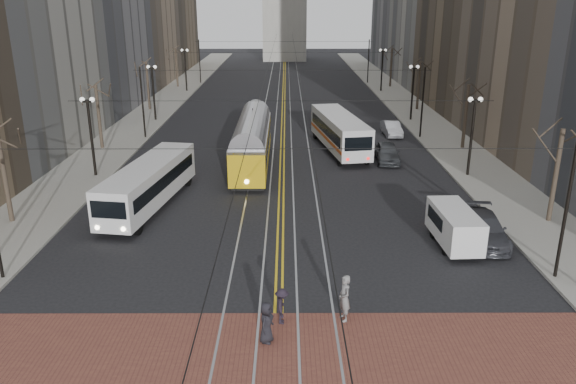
{
  "coord_description": "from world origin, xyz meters",
  "views": [
    {
      "loc": [
        0.34,
        -21.46,
        12.43
      ],
      "look_at": [
        0.42,
        5.84,
        3.0
      ],
      "focal_mm": 35.0,
      "sensor_mm": 36.0,
      "label": 1
    }
  ],
  "objects_px": {
    "pedestrian_b": "(344,298)",
    "pedestrian_d": "(282,306)",
    "pedestrian_a": "(267,322)",
    "sedan_silver": "(392,129)",
    "transit_bus": "(149,186)",
    "cargo_van": "(454,228)",
    "rear_bus": "(339,133)",
    "streetcar": "(252,146)",
    "sedan_parked": "(484,229)",
    "sedan_grey": "(387,152)"
  },
  "relations": [
    {
      "from": "sedan_grey",
      "to": "pedestrian_d",
      "type": "xyz_separation_m",
      "value": [
        -8.27,
        -23.72,
        0.0
      ]
    },
    {
      "from": "streetcar",
      "to": "sedan_parked",
      "type": "distance_m",
      "value": 19.64
    },
    {
      "from": "rear_bus",
      "to": "sedan_parked",
      "type": "height_order",
      "value": "rear_bus"
    },
    {
      "from": "pedestrian_a",
      "to": "pedestrian_b",
      "type": "relative_size",
      "value": 0.84
    },
    {
      "from": "rear_bus",
      "to": "sedan_grey",
      "type": "relative_size",
      "value": 2.58
    },
    {
      "from": "pedestrian_a",
      "to": "pedestrian_b",
      "type": "bearing_deg",
      "value": -44.29
    },
    {
      "from": "pedestrian_b",
      "to": "sedan_parked",
      "type": "bearing_deg",
      "value": 118.55
    },
    {
      "from": "transit_bus",
      "to": "streetcar",
      "type": "xyz_separation_m",
      "value": [
        5.91,
        9.05,
        0.2
      ]
    },
    {
      "from": "sedan_grey",
      "to": "sedan_silver",
      "type": "xyz_separation_m",
      "value": [
        1.98,
        9.1,
        -0.09
      ]
    },
    {
      "from": "sedan_parked",
      "to": "sedan_grey",
      "type": "bearing_deg",
      "value": 105.38
    },
    {
      "from": "sedan_grey",
      "to": "transit_bus",
      "type": "bearing_deg",
      "value": -145.11
    },
    {
      "from": "cargo_van",
      "to": "rear_bus",
      "type": "bearing_deg",
      "value": 99.8
    },
    {
      "from": "pedestrian_b",
      "to": "transit_bus",
      "type": "bearing_deg",
      "value": -155.48
    },
    {
      "from": "cargo_van",
      "to": "sedan_parked",
      "type": "xyz_separation_m",
      "value": [
        1.79,
        0.61,
        -0.28
      ]
    },
    {
      "from": "sedan_parked",
      "to": "pedestrian_d",
      "type": "height_order",
      "value": "pedestrian_d"
    },
    {
      "from": "pedestrian_b",
      "to": "pedestrian_d",
      "type": "bearing_deg",
      "value": -99.93
    },
    {
      "from": "pedestrian_a",
      "to": "transit_bus",
      "type": "bearing_deg",
      "value": 47.38
    },
    {
      "from": "rear_bus",
      "to": "sedan_silver",
      "type": "xyz_separation_m",
      "value": [
        5.52,
        5.58,
        -0.84
      ]
    },
    {
      "from": "streetcar",
      "to": "pedestrian_d",
      "type": "relative_size",
      "value": 8.88
    },
    {
      "from": "sedan_grey",
      "to": "pedestrian_b",
      "type": "relative_size",
      "value": 2.28
    },
    {
      "from": "cargo_van",
      "to": "pedestrian_a",
      "type": "xyz_separation_m",
      "value": [
        -9.58,
        -8.76,
        -0.18
      ]
    },
    {
      "from": "transit_bus",
      "to": "cargo_van",
      "type": "bearing_deg",
      "value": -10.15
    },
    {
      "from": "sedan_silver",
      "to": "sedan_parked",
      "type": "height_order",
      "value": "sedan_parked"
    },
    {
      "from": "sedan_parked",
      "to": "streetcar",
      "type": "bearing_deg",
      "value": 138.75
    },
    {
      "from": "pedestrian_a",
      "to": "pedestrian_d",
      "type": "xyz_separation_m",
      "value": [
        0.57,
        1.3,
        -0.07
      ]
    },
    {
      "from": "transit_bus",
      "to": "sedan_grey",
      "type": "height_order",
      "value": "transit_bus"
    },
    {
      "from": "transit_bus",
      "to": "pedestrian_a",
      "type": "xyz_separation_m",
      "value": [
        7.81,
        -14.78,
        -0.55
      ]
    },
    {
      "from": "transit_bus",
      "to": "pedestrian_d",
      "type": "height_order",
      "value": "transit_bus"
    },
    {
      "from": "cargo_van",
      "to": "pedestrian_b",
      "type": "height_order",
      "value": "cargo_van"
    },
    {
      "from": "rear_bus",
      "to": "pedestrian_d",
      "type": "distance_m",
      "value": 27.66
    },
    {
      "from": "sedan_silver",
      "to": "pedestrian_b",
      "type": "relative_size",
      "value": 2.09
    },
    {
      "from": "pedestrian_b",
      "to": "pedestrian_d",
      "type": "relative_size",
      "value": 1.3
    },
    {
      "from": "pedestrian_a",
      "to": "sedan_silver",
      "type": "bearing_deg",
      "value": 1.93
    },
    {
      "from": "streetcar",
      "to": "pedestrian_d",
      "type": "bearing_deg",
      "value": -83.77
    },
    {
      "from": "cargo_van",
      "to": "pedestrian_a",
      "type": "bearing_deg",
      "value": -139.95
    },
    {
      "from": "sedan_silver",
      "to": "pedestrian_b",
      "type": "bearing_deg",
      "value": -105.33
    },
    {
      "from": "rear_bus",
      "to": "sedan_parked",
      "type": "bearing_deg",
      "value": -81.52
    },
    {
      "from": "cargo_van",
      "to": "sedan_silver",
      "type": "bearing_deg",
      "value": 84.79
    },
    {
      "from": "transit_bus",
      "to": "sedan_grey",
      "type": "distance_m",
      "value": 19.56
    },
    {
      "from": "rear_bus",
      "to": "sedan_grey",
      "type": "xyz_separation_m",
      "value": [
        3.54,
        -3.52,
        -0.75
      ]
    },
    {
      "from": "streetcar",
      "to": "rear_bus",
      "type": "xyz_separation_m",
      "value": [
        7.2,
        4.72,
        -0.07
      ]
    },
    {
      "from": "cargo_van",
      "to": "pedestrian_a",
      "type": "relative_size",
      "value": 2.78
    },
    {
      "from": "cargo_van",
      "to": "sedan_parked",
      "type": "relative_size",
      "value": 0.9
    },
    {
      "from": "streetcar",
      "to": "sedan_parked",
      "type": "xyz_separation_m",
      "value": [
        13.27,
        -14.45,
        -0.85
      ]
    },
    {
      "from": "rear_bus",
      "to": "sedan_silver",
      "type": "relative_size",
      "value": 2.82
    },
    {
      "from": "transit_bus",
      "to": "cargo_van",
      "type": "height_order",
      "value": "transit_bus"
    },
    {
      "from": "pedestrian_b",
      "to": "sedan_silver",
      "type": "bearing_deg",
      "value": 151.73
    },
    {
      "from": "cargo_van",
      "to": "pedestrian_d",
      "type": "distance_m",
      "value": 11.7
    },
    {
      "from": "sedan_parked",
      "to": "pedestrian_d",
      "type": "relative_size",
      "value": 3.34
    },
    {
      "from": "rear_bus",
      "to": "pedestrian_b",
      "type": "distance_m",
      "value": 27.12
    }
  ]
}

